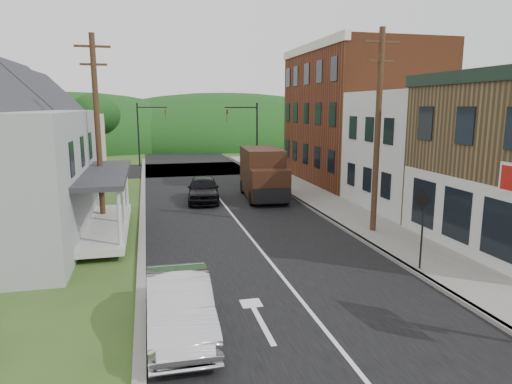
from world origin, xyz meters
TOP-DOWN VIEW (x-y plane):
  - ground at (0.00, 0.00)m, footprint 120.00×120.00m
  - road at (0.00, 10.00)m, footprint 9.00×90.00m
  - cross_road at (0.00, 27.00)m, footprint 60.00×9.00m
  - sidewalk_right at (5.90, 8.00)m, footprint 2.80×55.00m
  - curb_right at (4.55, 8.00)m, footprint 0.20×55.00m
  - curb_left at (-4.65, 8.00)m, footprint 0.30×55.00m
  - storefront_white at (11.30, 7.50)m, footprint 8.00×7.00m
  - storefront_red at (11.30, 17.00)m, footprint 8.00×12.00m
  - house_blue at (-11.00, 17.00)m, footprint 7.14×8.16m
  - house_cream at (-11.50, 26.00)m, footprint 7.14×8.16m
  - utility_pole_right at (5.60, 3.50)m, footprint 1.60×0.26m
  - utility_pole_left at (-6.50, 8.00)m, footprint 1.60×0.26m
  - traffic_signal_right at (4.30, 23.50)m, footprint 2.87×0.20m
  - traffic_signal_left at (-4.30, 30.50)m, footprint 2.87×0.20m
  - tree_left_d at (-9.00, 32.00)m, footprint 4.80×4.80m
  - forested_ridge at (0.00, 55.00)m, footprint 90.00×30.00m
  - silver_sedan at (-3.65, -3.87)m, footprint 1.60×4.54m
  - dark_sedan at (-1.05, 12.25)m, footprint 2.34×4.71m
  - delivery_van at (2.70, 12.31)m, footprint 2.66×5.72m
  - warning_sign at (4.77, -1.45)m, footprint 0.22×0.77m

SIDE VIEW (x-z plane):
  - ground at x=0.00m, z-range 0.00..0.00m
  - road at x=0.00m, z-range -0.01..0.01m
  - cross_road at x=0.00m, z-range -0.01..0.01m
  - forested_ridge at x=0.00m, z-range -8.00..8.00m
  - curb_left at x=-4.65m, z-range 0.00..0.12m
  - sidewalk_right at x=5.90m, z-range 0.00..0.15m
  - curb_right at x=4.55m, z-range 0.00..0.15m
  - silver_sedan at x=-3.65m, z-range 0.00..1.49m
  - dark_sedan at x=-1.05m, z-range 0.00..1.54m
  - delivery_van at x=2.70m, z-range 0.02..3.14m
  - warning_sign at x=4.77m, z-range 0.55..3.40m
  - storefront_white at x=11.30m, z-range 0.00..6.50m
  - house_blue at x=-11.00m, z-range 0.05..7.33m
  - house_cream at x=-11.50m, z-range 0.05..7.33m
  - traffic_signal_right at x=4.30m, z-range 0.76..6.76m
  - traffic_signal_left at x=-4.30m, z-range 0.76..6.76m
  - utility_pole_right at x=5.60m, z-range 0.16..9.16m
  - utility_pole_left at x=-6.50m, z-range 0.16..9.16m
  - tree_left_d at x=-9.00m, z-range 1.41..8.35m
  - storefront_red at x=11.30m, z-range 0.00..10.00m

